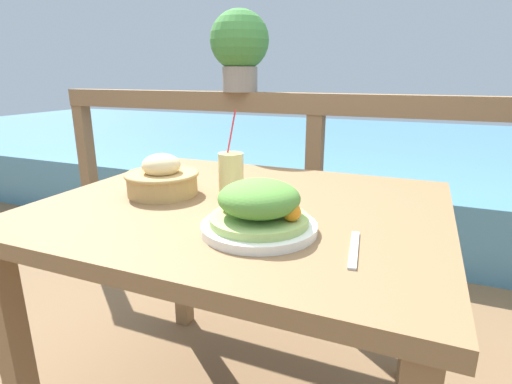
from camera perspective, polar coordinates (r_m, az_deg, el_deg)
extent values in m
cube|color=olive|center=(1.11, -1.89, -2.45)|extent=(1.07, 0.90, 0.04)
cube|color=olive|center=(1.30, -30.86, -20.57)|extent=(0.06, 0.06, 0.71)
cube|color=olive|center=(1.79, -10.65, -8.18)|extent=(0.06, 0.06, 0.71)
cube|color=olive|center=(1.54, 21.75, -13.49)|extent=(0.06, 0.06, 0.71)
cube|color=brown|center=(1.80, 8.68, 12.35)|extent=(2.80, 0.08, 0.09)
cube|color=brown|center=(2.59, -22.62, 1.05)|extent=(0.07, 0.07, 0.92)
cube|color=brown|center=(1.91, 8.02, -3.04)|extent=(0.07, 0.07, 0.92)
cube|color=teal|center=(4.36, 16.40, 4.15)|extent=(12.00, 4.00, 0.43)
cylinder|color=white|center=(0.90, 0.43, -5.06)|extent=(0.26, 0.26, 0.02)
cylinder|color=#A8C66B|center=(0.89, 0.43, -3.93)|extent=(0.22, 0.22, 0.02)
ellipsoid|color=#568E38|center=(0.88, 0.44, -0.89)|extent=(0.18, 0.18, 0.08)
sphere|color=orange|center=(0.86, 5.15, -2.89)|extent=(0.04, 0.04, 0.04)
sphere|color=orange|center=(0.92, -3.91, -1.45)|extent=(0.04, 0.04, 0.04)
cylinder|color=#DBCC7F|center=(1.16, -3.59, 2.53)|extent=(0.07, 0.07, 0.12)
cylinder|color=red|center=(1.15, -3.94, 6.31)|extent=(0.03, 0.05, 0.22)
cylinder|color=tan|center=(1.20, -13.21, 1.19)|extent=(0.20, 0.20, 0.07)
torus|color=tan|center=(1.20, -13.29, 2.51)|extent=(0.21, 0.21, 0.01)
ellipsoid|color=beige|center=(1.19, -13.38, 3.74)|extent=(0.11, 0.11, 0.07)
cylinder|color=gray|center=(1.92, -2.30, 15.78)|extent=(0.16, 0.16, 0.11)
sphere|color=#3D7A38|center=(1.93, -2.37, 20.85)|extent=(0.27, 0.27, 0.27)
cube|color=silver|center=(0.84, 13.82, -7.91)|extent=(0.04, 0.18, 0.00)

